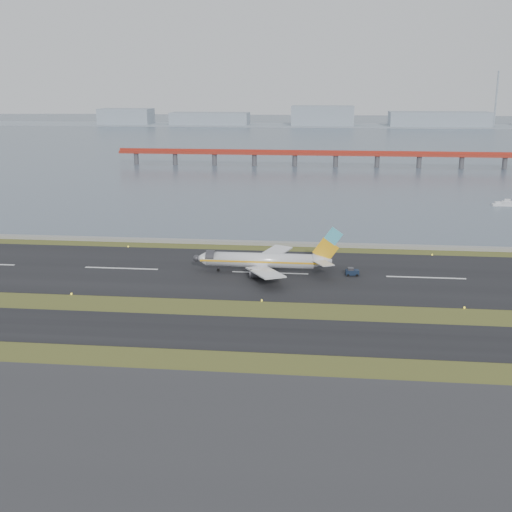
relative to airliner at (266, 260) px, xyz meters
The scene contains 12 objects.
ground 30.18m from the airliner, 87.71° to the right, with size 1000.00×1000.00×0.00m, color #3F4A1A.
apron_strip 85.03m from the airliner, 89.19° to the right, with size 1000.00×50.00×0.10m, color #313134.
taxiway_strip 42.11m from the airliner, 88.36° to the right, with size 1000.00×18.00×0.10m, color black.
runway_strip 3.61m from the airliner, ahead, with size 1000.00×45.00×0.10m, color black.
seawall 30.21m from the airliner, 87.71° to the left, with size 1000.00×2.50×1.00m, color gray.
bay_water 430.06m from the airliner, 89.84° to the left, with size 1400.00×800.00×1.30m, color #495669.
red_pier 221.10m from the airliner, 84.50° to the left, with size 260.00×5.00×10.20m.
far_shoreline 590.24m from the airliner, 88.56° to the left, with size 1400.00×80.00×60.50m.
airliner is the anchor object (origin of this frame).
pushback_tug 22.53m from the airliner, ahead, with size 3.53×2.30×2.15m.
workboat_near 134.66m from the airliner, 50.32° to the left, with size 7.63×2.51×1.85m.
workboat_far 141.85m from the airliner, 50.00° to the left, with size 8.26×4.93×1.92m.
Camera 1 is at (13.27, -130.10, 48.41)m, focal length 45.00 mm.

